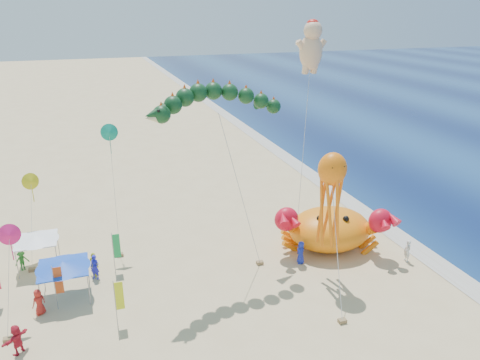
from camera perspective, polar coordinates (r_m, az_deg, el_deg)
The scene contains 11 objects.
ground at distance 36.04m, azimuth 4.10°, elevation -10.44°, with size 320.00×320.00×0.00m, color #D1B784.
foam_strip at distance 41.69m, azimuth 19.64°, elevation -7.14°, with size 320.00×320.00×0.00m, color silver.
crab_inflatable at distance 38.41m, azimuth 10.98°, elevation -5.75°, with size 9.10×7.58×3.99m.
dragon_kite at distance 31.52m, azimuth -2.93°, elevation 8.99°, with size 10.45×5.11×13.37m.
cherub_kite at distance 43.57m, azimuth 8.71°, elevation 15.89°, with size 4.64×6.63×17.42m.
octopus_kite at distance 32.47m, azimuth 11.00°, elevation -1.47°, with size 2.84×6.29×9.37m.
canopy_blue at distance 33.47m, azimuth -20.79°, elevation -9.63°, with size 3.49×3.49×2.71m.
canopy_white at distance 37.86m, azimuth -23.63°, elevation -6.45°, with size 3.20×3.20×2.71m.
feather_flags at distance 32.98m, azimuth -19.75°, elevation -10.82°, with size 8.36×6.51×3.20m.
beachgoers at distance 33.88m, azimuth -16.13°, elevation -11.74°, with size 30.48×10.85×1.87m.
small_kites at distance 34.80m, azimuth -23.67°, elevation -1.57°, with size 10.46×12.62×10.15m.
Camera 1 is at (-12.29, -28.42, 18.46)m, focal length 35.00 mm.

